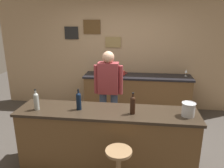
{
  "coord_description": "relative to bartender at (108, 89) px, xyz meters",
  "views": [
    {
      "loc": [
        0.44,
        -3.24,
        2.2
      ],
      "look_at": [
        -0.03,
        0.45,
        1.05
      ],
      "focal_mm": 35.49,
      "sensor_mm": 36.0,
      "label": 1
    }
  ],
  "objects": [
    {
      "name": "wine_bottle_b",
      "position": [
        -0.29,
        -0.92,
        0.12
      ],
      "size": [
        0.07,
        0.07,
        0.31
      ],
      "color": "black",
      "rests_on": "bar_counter"
    },
    {
      "name": "ground_plane",
      "position": [
        0.1,
        -0.51,
        -0.94
      ],
      "size": [
        10.0,
        10.0,
        0.0
      ],
      "primitive_type": "plane",
      "color": "#423D38"
    },
    {
      "name": "ice_bucket",
      "position": [
        1.2,
        -0.95,
        0.08
      ],
      "size": [
        0.19,
        0.19,
        0.19
      ],
      "color": "#B7BABF",
      "rests_on": "bar_counter"
    },
    {
      "name": "side_counter",
      "position": [
        0.5,
        1.14,
        -0.48
      ],
      "size": [
        2.43,
        0.56,
        0.9
      ],
      "color": "brown",
      "rests_on": "ground_plane"
    },
    {
      "name": "wine_bottle_a",
      "position": [
        -0.88,
        -1.0,
        0.12
      ],
      "size": [
        0.07,
        0.07,
        0.31
      ],
      "color": "#999E99",
      "rests_on": "bar_counter"
    },
    {
      "name": "wine_glass_b",
      "position": [
        1.58,
        1.24,
        0.07
      ],
      "size": [
        0.07,
        0.07,
        0.16
      ],
      "color": "silver",
      "rests_on": "side_counter"
    },
    {
      "name": "coffee_mug",
      "position": [
        0.19,
        1.16,
        0.01
      ],
      "size": [
        0.12,
        0.08,
        0.09
      ],
      "color": "#B2332D",
      "rests_on": "side_counter"
    },
    {
      "name": "bartender",
      "position": [
        0.0,
        0.0,
        0.0
      ],
      "size": [
        0.52,
        0.21,
        1.62
      ],
      "color": "#384766",
      "rests_on": "ground_plane"
    },
    {
      "name": "back_wall",
      "position": [
        0.1,
        1.52,
        0.47
      ],
      "size": [
        6.0,
        0.09,
        2.8
      ],
      "color": "tan",
      "rests_on": "ground_plane"
    },
    {
      "name": "bar_stool",
      "position": [
        0.33,
        -1.49,
        -0.48
      ],
      "size": [
        0.32,
        0.32,
        0.68
      ],
      "color": "olive",
      "rests_on": "ground_plane"
    },
    {
      "name": "wine_glass_a",
      "position": [
        -0.31,
        1.1,
        0.07
      ],
      "size": [
        0.07,
        0.07,
        0.16
      ],
      "color": "silver",
      "rests_on": "side_counter"
    },
    {
      "name": "bar_counter",
      "position": [
        0.1,
        -0.91,
        -0.47
      ],
      "size": [
        2.56,
        0.6,
        0.92
      ],
      "color": "brown",
      "rests_on": "ground_plane"
    },
    {
      "name": "wine_bottle_c",
      "position": [
        0.47,
        -0.97,
        0.12
      ],
      "size": [
        0.07,
        0.07,
        0.31
      ],
      "color": "black",
      "rests_on": "bar_counter"
    }
  ]
}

